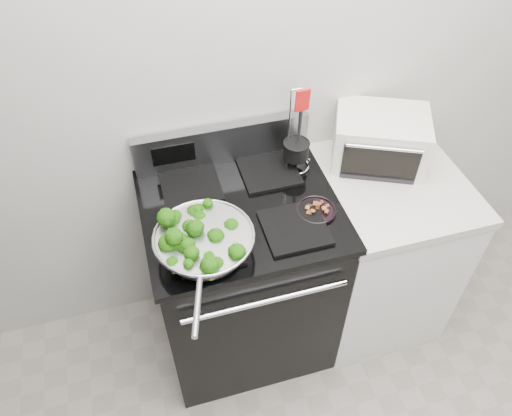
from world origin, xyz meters
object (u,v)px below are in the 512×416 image
object	(u,v)px
utensil_holder	(296,154)
gas_range	(243,275)
bacon_plate	(316,208)
toaster_oven	(380,139)
skillet	(204,242)

from	to	relation	value
utensil_holder	gas_range	bearing A→B (deg)	-153.82
bacon_plate	utensil_holder	bearing A→B (deg)	88.15
bacon_plate	utensil_holder	distance (m)	0.29
utensil_holder	toaster_oven	size ratio (longest dim) A/B	0.82
skillet	gas_range	bearing A→B (deg)	61.92
skillet	utensil_holder	world-z (taller)	utensil_holder
skillet	utensil_holder	xyz separation A→B (m)	(0.47, 0.36, 0.01)
bacon_plate	skillet	bearing A→B (deg)	-170.09
bacon_plate	utensil_holder	size ratio (longest dim) A/B	0.40
gas_range	bacon_plate	distance (m)	0.57
skillet	utensil_holder	distance (m)	0.60
bacon_plate	utensil_holder	world-z (taller)	utensil_holder
skillet	toaster_oven	distance (m)	0.92
gas_range	utensil_holder	size ratio (longest dim) A/B	2.88
skillet	bacon_plate	world-z (taller)	skillet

